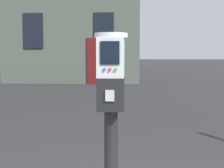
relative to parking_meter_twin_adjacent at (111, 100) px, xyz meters
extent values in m
cube|color=black|center=(0.00, 0.00, 0.04)|extent=(0.17, 0.24, 0.21)
cube|color=#A5A8AD|center=(0.00, -0.13, 0.04)|extent=(0.06, 0.01, 0.07)
cube|color=#B7BABF|center=(0.00, 0.00, 0.28)|extent=(0.17, 0.23, 0.26)
cube|color=black|center=(0.00, -0.12, 0.31)|extent=(0.12, 0.01, 0.14)
cylinder|color=blue|center=(-0.03, -0.12, 0.20)|extent=(0.02, 0.01, 0.02)
cylinder|color=red|center=(0.00, -0.12, 0.20)|extent=(0.02, 0.01, 0.02)
cylinder|color=green|center=(0.04, -0.12, 0.20)|extent=(0.02, 0.01, 0.02)
cylinder|color=#B7BABF|center=(0.00, 0.00, 0.42)|extent=(0.22, 0.22, 0.03)
cube|color=black|center=(-4.45, 13.73, 1.33)|extent=(0.90, 0.06, 1.60)
cube|color=black|center=(-1.22, 13.73, 1.33)|extent=(0.90, 0.06, 1.60)
cube|color=#591414|center=(-1.49, 13.73, -0.05)|extent=(1.00, 0.07, 2.10)
camera|label=1|loc=(0.15, -2.29, 0.30)|focal=56.85mm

